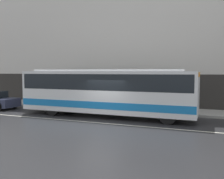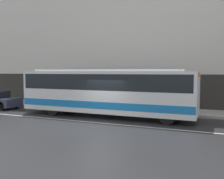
{
  "view_description": "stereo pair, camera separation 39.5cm",
  "coord_description": "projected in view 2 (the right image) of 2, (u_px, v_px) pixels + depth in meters",
  "views": [
    {
      "loc": [
        6.02,
        -13.2,
        3.02
      ],
      "look_at": [
        -0.07,
        2.14,
        1.83
      ],
      "focal_mm": 40.0,
      "sensor_mm": 36.0,
      "label": 1
    },
    {
      "loc": [
        6.39,
        -13.05,
        3.02
      ],
      "look_at": [
        -0.07,
        2.14,
        1.83
      ],
      "focal_mm": 40.0,
      "sensor_mm": 36.0,
      "label": 2
    }
  ],
  "objects": [
    {
      "name": "transit_bus",
      "position": [
        106.0,
        90.0,
        16.73
      ],
      "size": [
        11.84,
        2.48,
        3.16
      ],
      "color": "white",
      "rests_on": "ground_plane"
    },
    {
      "name": "sidewalk",
      "position": [
        129.0,
        109.0,
        19.73
      ],
      "size": [
        60.0,
        3.0,
        0.16
      ],
      "color": "#A09E99",
      "rests_on": "ground_plane"
    },
    {
      "name": "ground_plane",
      "position": [
        99.0,
        123.0,
        14.69
      ],
      "size": [
        60.0,
        60.0,
        0.0
      ],
      "primitive_type": "plane",
      "color": "#262628"
    },
    {
      "name": "building_facade",
      "position": [
        136.0,
        28.0,
        20.77
      ],
      "size": [
        60.0,
        0.35,
        13.78
      ],
      "color": "silver",
      "rests_on": "ground_plane"
    },
    {
      "name": "lane_stripe",
      "position": [
        99.0,
        123.0,
        14.69
      ],
      "size": [
        54.0,
        0.14,
        0.01
      ],
      "color": "beige",
      "rests_on": "ground_plane"
    }
  ]
}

